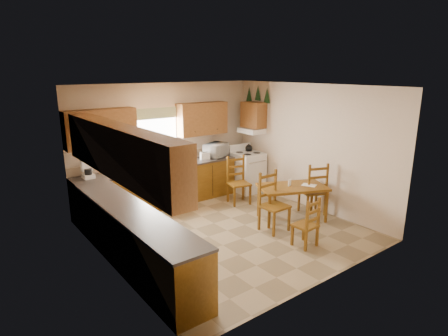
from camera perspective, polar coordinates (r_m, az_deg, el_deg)
floor at (r=7.24m, az=0.50°, el=-9.51°), size 4.50×4.50×0.00m
ceiling at (r=6.60m, az=0.55°, el=12.36°), size 4.50×4.50×0.00m
wall_left at (r=5.75m, az=-17.51°, el=-2.41°), size 4.50×4.50×0.00m
wall_right at (r=8.33m, az=12.87°, el=3.16°), size 4.50×4.50×0.00m
wall_back at (r=8.64m, az=-8.67°, el=3.78°), size 4.50×4.50×0.00m
wall_front at (r=5.27m, az=15.70°, el=-3.83°), size 4.50×4.50×0.00m
lower_cab_back at (r=8.44m, az=-9.67°, el=-2.92°), size 3.75×0.60×0.88m
lower_cab_left at (r=6.04m, az=-13.63°, el=-10.54°), size 0.60×3.60×0.88m
counter_back at (r=8.31m, az=-9.81°, el=0.10°), size 3.75×0.63×0.04m
counter_left at (r=5.86m, az=-13.90°, el=-6.47°), size 0.63×3.60×0.04m
backsplash at (r=8.54m, az=-10.75°, el=1.21°), size 3.75×0.01×0.18m
upper_cab_back_left at (r=7.79m, az=-18.27°, el=5.76°), size 1.41×0.33×0.75m
upper_cab_back_right at (r=8.86m, az=-3.35°, el=7.50°), size 1.25×0.33×0.75m
upper_cab_left at (r=5.54m, az=-15.79°, el=2.49°), size 0.33×3.60×0.75m
upper_cab_stove at (r=9.26m, az=4.50°, el=8.08°), size 0.33×0.62×0.62m
range_hood at (r=9.28m, az=4.22°, el=5.73°), size 0.44×0.62×0.12m
window_frame at (r=8.44m, az=-10.41°, el=4.82°), size 1.13×0.02×1.18m
window_pane at (r=8.44m, az=-10.39°, el=4.82°), size 1.05×0.01×1.10m
window_valance at (r=8.35m, az=-10.47°, el=8.17°), size 1.19×0.01×0.24m
sink_basin at (r=8.34m, az=-9.37°, el=0.45°), size 0.75×0.45×0.04m
pine_decal_a at (r=9.07m, az=6.56°, el=10.93°), size 0.22×0.22×0.36m
pine_decal_b at (r=9.30m, az=5.18°, el=11.31°), size 0.22×0.22×0.36m
pine_decal_c at (r=9.54m, az=3.86°, el=11.19°), size 0.22×0.22×0.36m
stove at (r=9.36m, az=3.65°, el=-0.67°), size 0.68×0.70×0.97m
coffeemaker at (r=7.75m, az=-20.04°, el=-0.38°), size 0.21×0.24×0.30m
paper_towel at (r=8.55m, az=-6.29°, el=1.70°), size 0.12×0.12×0.26m
toaster at (r=8.81m, az=-2.94°, el=1.85°), size 0.24×0.19×0.17m
microwave at (r=9.06m, az=-1.23°, el=2.73°), size 0.65×0.57×0.33m
dining_table at (r=7.76m, az=10.29°, el=-5.22°), size 1.52×1.23×0.71m
chair_near_left at (r=6.65m, az=12.31°, el=-8.03°), size 0.39×0.37×0.88m
chair_near_right at (r=8.10m, az=13.37°, el=-3.01°), size 0.60×0.59×1.12m
chair_far_left at (r=7.11m, az=7.72°, el=-5.23°), size 0.48×0.46×1.12m
chair_far_right at (r=8.48m, az=2.30°, el=-1.94°), size 0.54×0.53×1.07m
table_paper at (r=7.77m, az=12.83°, el=-2.56°), size 0.30×0.33×0.00m
table_card at (r=7.63m, az=9.96°, el=-2.22°), size 0.10×0.05×0.13m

